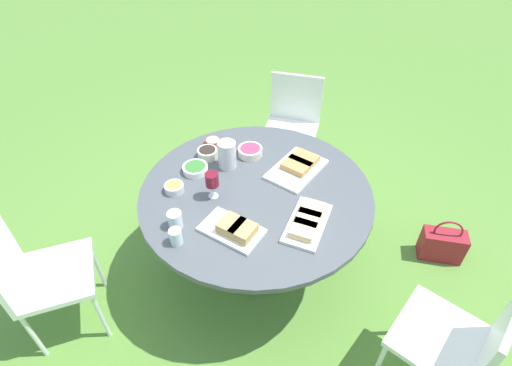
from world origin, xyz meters
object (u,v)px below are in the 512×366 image
Objects in this scene: chair_near_left at (460,340)px; chair_far_back at (36,272)px; handbag at (442,245)px; wine_glass at (212,180)px; water_pitcher at (227,155)px; dining_table at (256,201)px; chair_near_right at (292,120)px.

chair_near_left and chair_far_back have the same top height.
chair_near_left is at bearing 80.38° from handbag.
wine_glass is 1.78m from handbag.
water_pitcher is 1.70m from handbag.
wine_glass is at bearing 23.25° from dining_table.
water_pitcher is 0.50× the size of handbag.
chair_near_right is (-0.08, -1.18, -0.12)m from dining_table.
chair_near_right is at bearing -122.80° from chair_far_back.
chair_far_back reaches higher than dining_table.
chair_near_left is 1.00× the size of chair_far_back.
chair_far_back is (1.20, 1.86, 0.00)m from chair_near_right.
dining_table is at bearing -28.74° from chair_near_left.
dining_table is 1.45m from handbag.
chair_far_back is at bearing 23.21° from handbag.
chair_near_left is 2.26m from chair_far_back.
wine_glass is at bearing -146.75° from chair_far_back.
chair_near_left is at bearing -178.60° from chair_far_back.
chair_far_back is at bearing 1.40° from chair_near_left.
chair_far_back is 4.82× the size of water_pitcher.
water_pitcher is (1.37, -0.82, 0.31)m from chair_near_left.
handbag is (-1.54, -0.16, -0.70)m from water_pitcher.
wine_glass is (-0.88, -0.58, 0.34)m from chair_far_back.
chair_far_back is (1.12, 0.68, -0.12)m from dining_table.
chair_far_back is at bearing 33.25° from wine_glass.
chair_near_left and chair_near_right have the same top height.
dining_table is 0.35m from water_pitcher.
wine_glass reaches higher than chair_far_back.
chair_near_left reaches higher than handbag.
chair_near_right is at bearing -33.61° from handbag.
chair_near_left is at bearing 149.05° from water_pitcher.
handbag is (-0.17, -0.99, -0.40)m from chair_near_left.
chair_near_right is at bearing -93.75° from dining_table.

